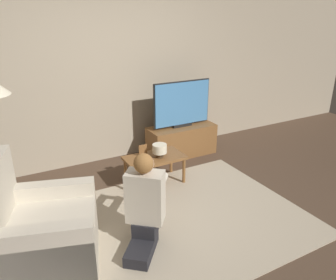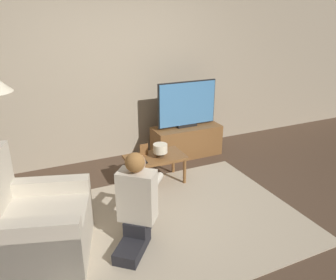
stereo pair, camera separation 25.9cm
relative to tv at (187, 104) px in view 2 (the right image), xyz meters
The scene contains 11 objects.
ground_plane 1.94m from the tv, 121.82° to the right, with size 10.00×10.00×0.00m, color brown.
wall_back 1.14m from the tv, 155.28° to the left, with size 10.00×0.06×2.60m.
rug 1.94m from the tv, 121.82° to the right, with size 2.66×2.03×0.02m.
tv_stand 0.58m from the tv, 90.00° to the right, with size 1.04×0.42×0.46m.
tv is the anchor object (origin of this frame).
coffee_table 1.12m from the tv, 140.32° to the right, with size 0.75×0.42×0.38m.
armchair 2.76m from the tv, 147.61° to the right, with size 1.07×1.05×0.98m.
person_kneeling 2.20m from the tv, 129.73° to the right, with size 0.69×0.76×0.93m.
picture_frame 1.11m from the tv, 148.26° to the right, with size 0.11×0.01×0.15m.
table_lamp 1.06m from the tv, 136.61° to the right, with size 0.18×0.18×0.17m.
remote 1.28m from the tv, 142.79° to the right, with size 0.04×0.15×0.02m.
Camera 2 is at (-1.27, -2.64, 2.08)m, focal length 35.00 mm.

